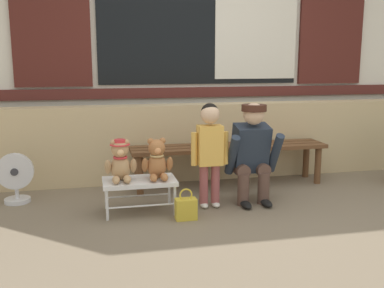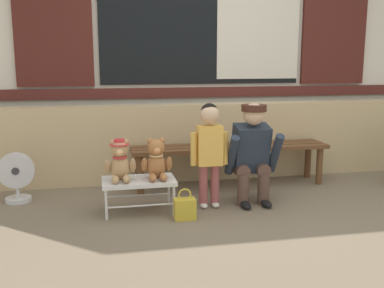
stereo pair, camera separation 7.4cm
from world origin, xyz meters
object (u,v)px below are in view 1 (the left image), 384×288
Objects in this scene: handbag_on_ground at (186,208)px; floor_fan at (16,178)px; teddy_bear_plain at (157,160)px; small_display_bench at (139,183)px; adult_crouching at (252,152)px; child_standing at (210,144)px; teddy_bear_with_hat at (120,161)px; wooden_bench_long at (229,151)px.

floor_fan is (-1.48, 0.78, 0.14)m from handbag_on_ground.
teddy_bear_plain reaches higher than handbag_on_ground.
small_display_bench is 2.35× the size of handbag_on_ground.
small_display_bench is 0.67× the size of adult_crouching.
handbag_on_ground is 1.68m from floor_fan.
teddy_bear_with_hat is at bearing -179.70° from child_standing.
floor_fan is (-0.95, 0.51, -0.23)m from teddy_bear_with_hat.
adult_crouching reaches higher than floor_fan.
teddy_bear_with_hat is 1.34× the size of handbag_on_ground.
child_standing is 2.00× the size of floor_fan.
wooden_bench_long is at bearing 32.75° from small_display_bench.
adult_crouching is at bearing 3.75° from small_display_bench.
handbag_on_ground is (0.36, -0.27, -0.17)m from small_display_bench.
wooden_bench_long reaches higher than handbag_on_ground.
wooden_bench_long is 2.21× the size of adult_crouching.
wooden_bench_long is 1.17m from handbag_on_ground.
teddy_bear_plain is at bearing -0.13° from teddy_bear_with_hat.
small_display_bench is 1.76× the size of teddy_bear_with_hat.
small_display_bench is 0.26m from teddy_bear_with_hat.
teddy_bear_plain reaches higher than wooden_bench_long.
adult_crouching is at bearing -11.47° from floor_fan.
wooden_bench_long reaches higher than small_display_bench.
floor_fan is at bearing 155.25° from small_display_bench.
adult_crouching is 2.24m from floor_fan.
small_display_bench reaches higher than handbag_on_ground.
teddy_bear_plain is (0.32, -0.00, -0.01)m from teddy_bear_with_hat.
adult_crouching is (1.23, 0.07, 0.01)m from teddy_bear_with_hat.
adult_crouching is 0.87m from handbag_on_ground.
floor_fan reaches higher than small_display_bench.
teddy_bear_plain is at bearing -175.69° from adult_crouching.
wooden_bench_long is 0.79m from child_standing.
small_display_bench is 0.48m from handbag_on_ground.
child_standing is 0.45m from adult_crouching.
teddy_bear_with_hat is 0.38× the size of adult_crouching.
floor_fan is at bearing -176.05° from wooden_bench_long.
adult_crouching is 3.49× the size of handbag_on_ground.
wooden_bench_long is 4.37× the size of floor_fan.
handbag_on_ground is (-0.71, -0.34, -0.38)m from adult_crouching.
teddy_bear_with_hat is 0.32m from teddy_bear_plain.
child_standing is 3.52× the size of handbag_on_ground.
floor_fan is (-1.75, 0.51, -0.35)m from child_standing.
teddy_bear_with_hat is at bearing -176.84° from adult_crouching.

